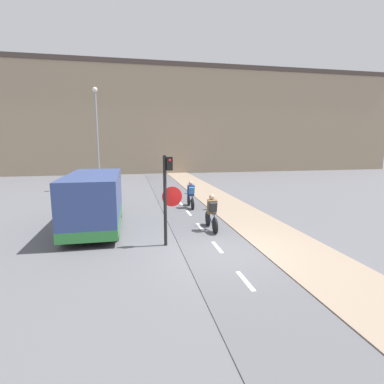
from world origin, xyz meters
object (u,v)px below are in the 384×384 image
cyclist_far (191,195)px  traffic_light_pole (168,190)px  cyclist_near (212,213)px  van (95,202)px  street_lamp_far (97,129)px

cyclist_far → traffic_light_pole: bearing=-108.7°
cyclist_near → van: bearing=165.5°
cyclist_near → van: size_ratio=0.33×
street_lamp_far → van: size_ratio=1.41×
cyclist_far → cyclist_near: bearing=-90.1°
cyclist_far → van: (-4.55, -3.06, 0.40)m
van → cyclist_near: bearing=-14.5°
traffic_light_pole → cyclist_far: 6.08m
traffic_light_pole → cyclist_far: bearing=71.3°
traffic_light_pole → street_lamp_far: 13.60m
street_lamp_far → cyclist_near: (5.36, -11.50, -3.71)m
traffic_light_pole → cyclist_near: (1.91, 1.41, -1.19)m
cyclist_near → cyclist_far: 4.24m
street_lamp_far → cyclist_far: 9.76m
cyclist_near → cyclist_far: size_ratio=1.04×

